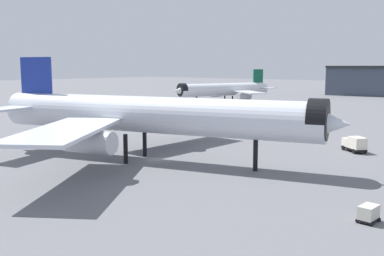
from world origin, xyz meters
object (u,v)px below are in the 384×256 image
airliner_near_gate (147,115)px  airliner_far_taxiway (225,90)px  baggage_cart_trailing (369,213)px  service_truck_front (354,144)px

airliner_near_gate → airliner_far_taxiway: (-53.48, 98.76, -1.33)m
airliner_near_gate → baggage_cart_trailing: 41.07m
service_truck_front → airliner_near_gate: bearing=90.8°
airliner_far_taxiway → baggage_cart_trailing: size_ratio=19.31×
service_truck_front → baggage_cart_trailing: bearing=150.9°
airliner_near_gate → baggage_cart_trailing: bearing=-26.0°
airliner_near_gate → airliner_far_taxiway: 112.32m
airliner_near_gate → baggage_cart_trailing: (39.89, -6.83, -7.02)m
airliner_near_gate → service_truck_front: airliner_near_gate is taller
airliner_near_gate → baggage_cart_trailing: size_ratio=25.86×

